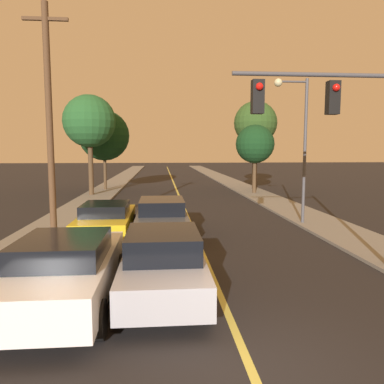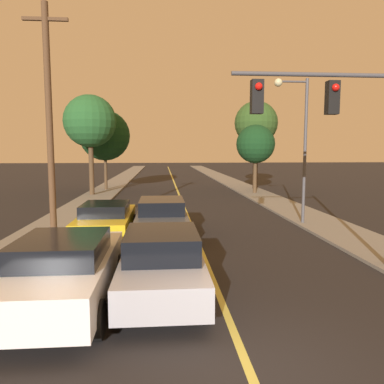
{
  "view_description": "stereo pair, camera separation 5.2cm",
  "coord_description": "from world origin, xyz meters",
  "views": [
    {
      "loc": [
        -1.39,
        -5.4,
        3.43
      ],
      "look_at": [
        0.0,
        11.03,
        1.6
      ],
      "focal_mm": 35.0,
      "sensor_mm": 36.0,
      "label": 1
    },
    {
      "loc": [
        -1.34,
        -5.4,
        3.43
      ],
      "look_at": [
        0.0,
        11.03,
        1.6
      ],
      "focal_mm": 35.0,
      "sensor_mm": 36.0,
      "label": 2
    }
  ],
  "objects": [
    {
      "name": "tree_left_near",
      "position": [
        -6.6,
        23.22,
        5.57
      ],
      "size": [
        3.87,
        3.87,
        7.42
      ],
      "color": "#4C3823",
      "rests_on": "ground"
    },
    {
      "name": "traffic_signal_mast",
      "position": [
        3.63,
        4.7,
        4.15
      ],
      "size": [
        4.77,
        0.42,
        5.61
      ],
      "color": "#47474C",
      "rests_on": "ground"
    },
    {
      "name": "streetlamp_right",
      "position": [
        4.8,
        11.2,
        4.32
      ],
      "size": [
        1.57,
        0.36,
        6.51
      ],
      "color": "#47474C",
      "rests_on": "ground"
    },
    {
      "name": "car_outer_lane_front",
      "position": [
        -3.47,
        2.7,
        0.85
      ],
      "size": [
        2.11,
        4.88,
        1.61
      ],
      "color": "white",
      "rests_on": "ground"
    },
    {
      "name": "road_surface",
      "position": [
        0.0,
        36.0,
        0.01
      ],
      "size": [
        9.63,
        80.0,
        0.01
      ],
      "color": "black",
      "rests_on": "ground"
    },
    {
      "name": "car_near_lane_second",
      "position": [
        -1.35,
        9.48,
        0.79
      ],
      "size": [
        2.08,
        5.16,
        1.52
      ],
      "color": "#474C51",
      "rests_on": "ground"
    },
    {
      "name": "utility_pole_left",
      "position": [
        -5.42,
        8.84,
        4.56
      ],
      "size": [
        1.6,
        0.24,
        8.56
      ],
      "color": "#513823",
      "rests_on": "ground"
    },
    {
      "name": "tree_right_far",
      "position": [
        5.97,
        23.42,
        3.92
      ],
      "size": [
        3.0,
        3.0,
        5.32
      ],
      "color": "#4C3823",
      "rests_on": "ground"
    },
    {
      "name": "tree_right_near",
      "position": [
        6.81,
        26.67,
        5.75
      ],
      "size": [
        3.7,
        3.7,
        7.53
      ],
      "color": "#3D2B1C",
      "rests_on": "ground"
    },
    {
      "name": "tree_left_far",
      "position": [
        -6.1,
        26.95,
        4.68
      ],
      "size": [
        4.22,
        4.22,
        6.68
      ],
      "color": "#4C3823",
      "rests_on": "ground"
    },
    {
      "name": "ground_plane",
      "position": [
        0.0,
        0.0,
        0.0
      ],
      "size": [
        200.0,
        200.0,
        0.0
      ],
      "primitive_type": "plane",
      "color": "black"
    },
    {
      "name": "car_near_lane_front",
      "position": [
        -1.35,
        3.21,
        0.82
      ],
      "size": [
        1.99,
        4.72,
        1.59
      ],
      "color": "#A5A8B2",
      "rests_on": "ground"
    },
    {
      "name": "sidewalk_left",
      "position": [
        -6.07,
        36.0,
        0.06
      ],
      "size": [
        2.5,
        80.0,
        0.12
      ],
      "color": "gray",
      "rests_on": "ground"
    },
    {
      "name": "sidewalk_right",
      "position": [
        6.07,
        36.0,
        0.06
      ],
      "size": [
        2.5,
        80.0,
        0.12
      ],
      "color": "gray",
      "rests_on": "ground"
    },
    {
      "name": "car_outer_lane_second",
      "position": [
        -3.47,
        8.91,
        0.78
      ],
      "size": [
        2.0,
        4.67,
        1.46
      ],
      "color": "gold",
      "rests_on": "ground"
    }
  ]
}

